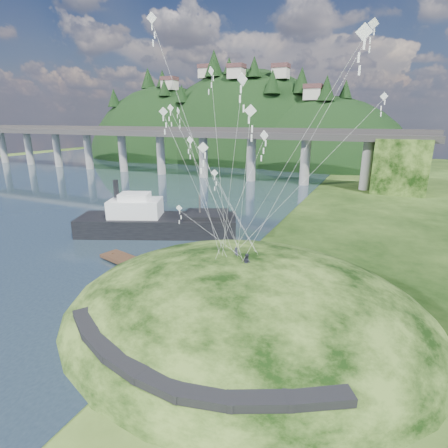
% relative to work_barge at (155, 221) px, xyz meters
% --- Properties ---
extents(ground, '(320.00, 320.00, 0.00)m').
position_rel_work_barge_xyz_m(ground, '(13.23, -17.71, -2.14)').
color(ground, black).
rests_on(ground, ground).
extents(grass_hill, '(36.00, 32.00, 13.00)m').
position_rel_work_barge_xyz_m(grass_hill, '(21.23, -15.71, -3.64)').
color(grass_hill, black).
rests_on(grass_hill, ground).
extents(footpath, '(22.29, 5.84, 0.83)m').
position_rel_work_barge_xyz_m(footpath, '(20.69, -27.45, -0.06)').
color(footpath, black).
rests_on(footpath, ground).
extents(bridge, '(160.00, 11.00, 15.00)m').
position_rel_work_barge_xyz_m(bridge, '(-13.23, 52.36, 7.56)').
color(bridge, '#2D2B2B').
rests_on(bridge, ground).
extents(far_ridge, '(153.00, 70.00, 94.50)m').
position_rel_work_barge_xyz_m(far_ridge, '(-30.35, 104.46, -9.58)').
color(far_ridge, black).
rests_on(far_ridge, ground).
extents(work_barge, '(25.12, 15.71, 8.56)m').
position_rel_work_barge_xyz_m(work_barge, '(0.00, 0.00, 0.00)').
color(work_barge, black).
rests_on(work_barge, ground).
extents(wooden_dock, '(15.99, 6.34, 1.13)m').
position_rel_work_barge_xyz_m(wooden_dock, '(7.57, -12.47, -1.65)').
color(wooden_dock, '#372216').
rests_on(wooden_dock, ground).
extents(kite_flyers, '(2.45, 2.15, 1.70)m').
position_rel_work_barge_xyz_m(kite_flyers, '(20.91, -15.34, 3.65)').
color(kite_flyers, '#242430').
rests_on(kite_flyers, ground).
extents(kite_swarm, '(21.28, 12.87, 18.58)m').
position_rel_work_barge_xyz_m(kite_swarm, '(19.88, -15.67, 16.20)').
color(kite_swarm, silver).
rests_on(kite_swarm, ground).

